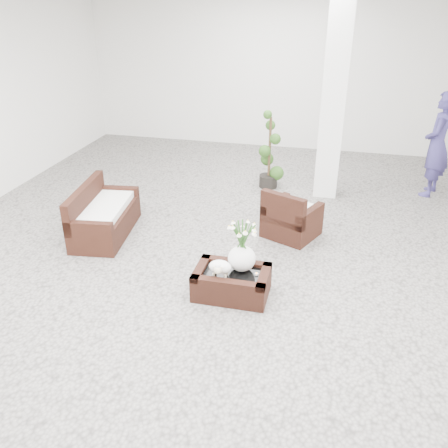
% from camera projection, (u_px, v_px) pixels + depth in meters
% --- Properties ---
extents(ground, '(11.00, 11.00, 0.00)m').
position_uv_depth(ground, '(226.00, 261.00, 6.76)').
color(ground, gray).
rests_on(ground, ground).
extents(column, '(0.40, 0.40, 3.50)m').
position_uv_depth(column, '(334.00, 97.00, 8.17)').
color(column, white).
rests_on(column, ground).
extents(coffee_table, '(0.90, 0.60, 0.31)m').
position_uv_depth(coffee_table, '(232.00, 283.00, 5.96)').
color(coffee_table, '#36180F').
rests_on(coffee_table, ground).
extents(sheep_figurine, '(0.28, 0.23, 0.21)m').
position_uv_depth(sheep_figurine, '(220.00, 268.00, 5.78)').
color(sheep_figurine, white).
rests_on(sheep_figurine, coffee_table).
extents(planter_narcissus, '(0.44, 0.44, 0.80)m').
position_uv_depth(planter_narcissus, '(242.00, 241.00, 5.78)').
color(planter_narcissus, white).
rests_on(planter_narcissus, coffee_table).
extents(tealight, '(0.04, 0.04, 0.03)m').
position_uv_depth(tealight, '(256.00, 274.00, 5.84)').
color(tealight, white).
rests_on(tealight, coffee_table).
extents(armchair, '(0.93, 0.92, 0.76)m').
position_uv_depth(armchair, '(292.00, 212.00, 7.29)').
color(armchair, '#36180F').
rests_on(armchair, ground).
extents(loveseat, '(0.87, 1.51, 0.77)m').
position_uv_depth(loveseat, '(104.00, 211.00, 7.33)').
color(loveseat, '#36180F').
rests_on(loveseat, ground).
extents(topiary, '(0.38, 0.38, 1.43)m').
position_uv_depth(topiary, '(270.00, 150.00, 8.93)').
color(topiary, '#234315').
rests_on(topiary, ground).
extents(shopper, '(0.65, 0.79, 1.86)m').
position_uv_depth(shopper, '(437.00, 145.00, 8.52)').
color(shopper, navy).
rests_on(shopper, ground).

